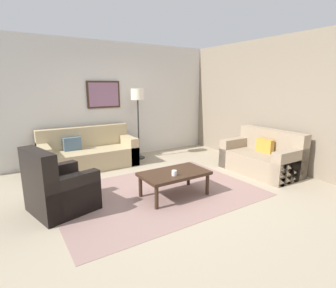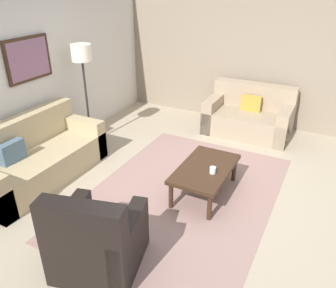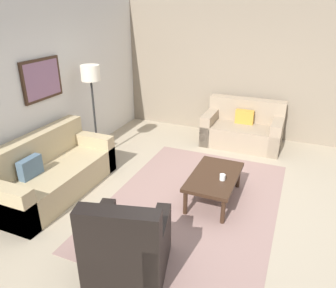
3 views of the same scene
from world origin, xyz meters
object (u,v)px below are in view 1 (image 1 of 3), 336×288
(cup, at_px, (174,173))
(framed_artwork, at_px, (104,95))
(armchair_leather, at_px, (57,191))
(couch_main, at_px, (88,154))
(lamp_standing, at_px, (138,101))
(couch_loveseat, at_px, (263,158))
(coffee_table, at_px, (174,175))

(cup, xyz_separation_m, framed_artwork, (-0.06, 2.90, 1.12))
(armchair_leather, relative_size, cup, 11.56)
(couch_main, height_order, lamp_standing, lamp_standing)
(couch_loveseat, xyz_separation_m, framed_artwork, (-2.43, 2.75, 1.28))
(armchair_leather, bearing_deg, framed_artwork, 55.77)
(cup, height_order, lamp_standing, lamp_standing)
(cup, bearing_deg, couch_main, 104.29)
(coffee_table, height_order, lamp_standing, lamp_standing)
(armchair_leather, relative_size, coffee_table, 0.89)
(couch_loveseat, distance_m, coffee_table, 2.27)
(couch_main, xyz_separation_m, framed_artwork, (0.57, 0.41, 1.28))
(coffee_table, bearing_deg, armchair_leather, 164.99)
(armchair_leather, height_order, framed_artwork, framed_artwork)
(armchair_leather, height_order, cup, armchair_leather)
(armchair_leather, bearing_deg, lamp_standing, 40.08)
(armchair_leather, distance_m, cup, 1.74)
(armchair_leather, height_order, lamp_standing, lamp_standing)
(couch_loveseat, bearing_deg, armchair_leather, 173.61)
(coffee_table, xyz_separation_m, framed_artwork, (-0.16, 2.76, 1.22))
(lamp_standing, bearing_deg, couch_loveseat, -53.39)
(couch_main, distance_m, coffee_table, 2.47)
(armchair_leather, bearing_deg, cup, -20.16)
(armchair_leather, bearing_deg, coffee_table, -15.01)
(coffee_table, bearing_deg, couch_loveseat, 0.36)
(couch_main, height_order, armchair_leather, armchair_leather)
(couch_loveseat, bearing_deg, coffee_table, -179.64)
(couch_main, relative_size, lamp_standing, 1.18)
(lamp_standing, bearing_deg, framed_artwork, 149.57)
(cup, bearing_deg, lamp_standing, 75.88)
(couch_loveseat, height_order, armchair_leather, armchair_leather)
(couch_main, xyz_separation_m, armchair_leather, (-0.99, -1.89, 0.01))
(armchair_leather, distance_m, lamp_standing, 3.14)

